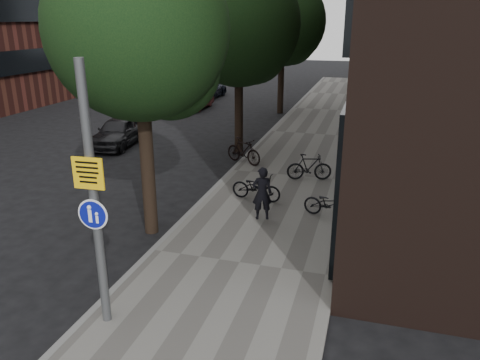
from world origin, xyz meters
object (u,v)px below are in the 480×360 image
at_px(pedestrian, 262,193).
at_px(parked_car_near, 119,131).
at_px(parked_bike_facade_near, 330,204).
at_px(signpost, 94,200).

relative_size(pedestrian, parked_car_near, 0.40).
bearing_deg(parked_bike_facade_near, signpost, 163.39).
height_order(signpost, parked_car_near, signpost).
distance_m(signpost, parked_car_near, 13.70).
relative_size(signpost, parked_bike_facade_near, 3.08).
bearing_deg(parked_car_near, pedestrian, -43.65).
distance_m(signpost, pedestrian, 5.92).
relative_size(signpost, parked_car_near, 1.27).
distance_m(signpost, parked_bike_facade_near, 7.29).
bearing_deg(parked_car_near, parked_bike_facade_near, -35.68).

